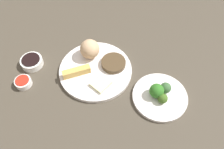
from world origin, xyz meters
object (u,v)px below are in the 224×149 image
at_px(main_plate, 96,70).
at_px(broccoli_plate, 160,97).
at_px(soy_sauce_bowl, 32,62).
at_px(sauce_ramekin_sweet_and_sour, 23,82).

relative_size(main_plate, broccoli_plate, 1.42).
xyz_separation_m(main_plate, broccoli_plate, (-0.07, 0.27, -0.00)).
height_order(main_plate, soy_sauce_bowl, soy_sauce_bowl).
bearing_deg(main_plate, soy_sauce_bowl, -57.58).
bearing_deg(main_plate, broccoli_plate, 104.04).
relative_size(main_plate, soy_sauce_bowl, 3.29).
height_order(broccoli_plate, sauce_ramekin_sweet_and_sour, sauce_ramekin_sweet_and_sour).
bearing_deg(main_plate, sauce_ramekin_sweet_and_sour, -37.19).
bearing_deg(sauce_ramekin_sweet_and_sour, broccoli_plate, 123.79).
bearing_deg(broccoli_plate, main_plate, -75.96).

